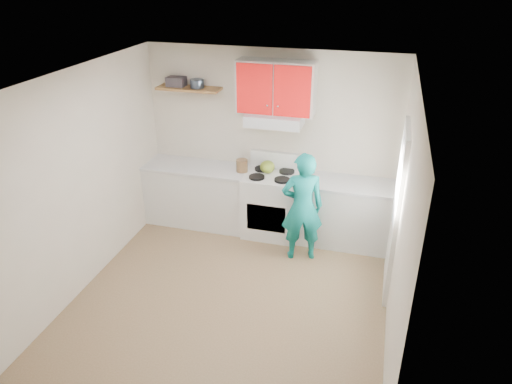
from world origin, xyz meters
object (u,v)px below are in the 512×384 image
(stove, at_px, (271,204))
(tin, at_px, (197,83))
(kettle, at_px, (267,167))
(crock, at_px, (242,166))
(person, at_px, (302,207))

(stove, height_order, tin, tin)
(kettle, distance_m, crock, 0.36)
(person, bearing_deg, crock, -46.05)
(stove, bearing_deg, person, -44.18)
(stove, distance_m, tin, 1.99)
(stove, relative_size, person, 0.61)
(tin, distance_m, crock, 1.30)
(stove, distance_m, crock, 0.70)
(tin, bearing_deg, stove, -8.96)
(crock, xyz_separation_m, person, (0.97, -0.53, -0.25))
(stove, relative_size, kettle, 4.40)
(kettle, relative_size, person, 0.14)
(tin, height_order, crock, tin)
(stove, xyz_separation_m, tin, (-1.13, 0.18, 1.64))
(tin, distance_m, person, 2.24)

